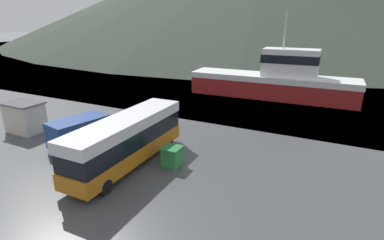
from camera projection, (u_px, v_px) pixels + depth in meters
water_surface at (320, 41)px, 129.99m from camera, size 240.00×240.00×0.00m
tour_bus at (128, 139)px, 20.03m from camera, size 2.53×10.27×3.38m
delivery_van at (86, 130)px, 23.43m from camera, size 3.41×6.50×2.32m
fishing_boat at (275, 80)px, 37.28m from camera, size 20.47×4.89×10.55m
storage_bin at (172, 156)px, 20.24m from camera, size 1.23×1.25×1.35m
dock_kiosk at (25, 117)px, 26.22m from camera, size 3.30×2.34×2.64m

